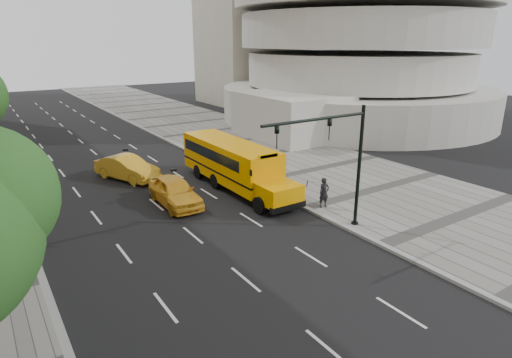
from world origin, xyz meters
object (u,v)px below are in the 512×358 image
taxi_far (127,168)px  pedestrian (324,193)px  traffic_signal (340,155)px  school_bus (232,161)px  taxi_near (175,191)px

taxi_far → pedestrian: size_ratio=2.85×
traffic_signal → taxi_far: bearing=112.6°
school_bus → pedestrian: school_bus is taller
taxi_near → pedestrian: bearing=-37.1°
taxi_far → pedestrian: 14.14m
taxi_near → traffic_signal: (5.20, -8.16, 3.26)m
school_bus → taxi_near: (-4.51, -0.94, -0.93)m
taxi_near → taxi_far: (-0.84, 6.40, -0.01)m
school_bus → taxi_far: bearing=134.5°
traffic_signal → taxi_near: bearing=122.5°
school_bus → taxi_far: size_ratio=2.31×
taxi_near → taxi_far: bearing=99.0°
taxi_far → traffic_signal: (6.05, -14.57, 3.27)m
taxi_near → taxi_far: 6.46m
school_bus → taxi_far: (-5.36, 5.46, -0.94)m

